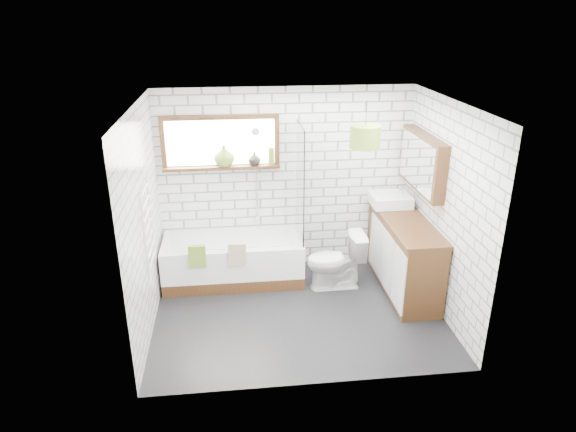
{
  "coord_description": "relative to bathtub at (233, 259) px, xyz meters",
  "views": [
    {
      "loc": [
        -0.73,
        -5.28,
        3.42
      ],
      "look_at": [
        -0.09,
        0.25,
        1.15
      ],
      "focal_mm": 32.0,
      "sensor_mm": 36.0,
      "label": 1
    }
  ],
  "objects": [
    {
      "name": "pendant",
      "position": [
        1.51,
        -0.75,
        1.8
      ],
      "size": [
        0.34,
        0.34,
        0.25
      ],
      "primitive_type": "cylinder",
      "color": "olive",
      "rests_on": "ceiling"
    },
    {
      "name": "bottle",
      "position": [
        0.56,
        0.33,
        1.3
      ],
      "size": [
        0.09,
        0.09,
        0.23
      ],
      "primitive_type": "cylinder",
      "rotation": [
        0.0,
        0.0,
        -0.24
      ],
      "color": "olive",
      "rests_on": "window"
    },
    {
      "name": "vase_olive",
      "position": [
        -0.06,
        0.33,
        1.32
      ],
      "size": [
        0.34,
        0.34,
        0.28
      ],
      "primitive_type": "imported",
      "rotation": [
        0.0,
        0.0,
        0.35
      ],
      "color": "olive",
      "rests_on": "window"
    },
    {
      "name": "vase_dark",
      "position": [
        0.33,
        0.33,
        1.27
      ],
      "size": [
        0.17,
        0.17,
        0.17
      ],
      "primitive_type": "imported",
      "rotation": [
        0.0,
        0.0,
        0.04
      ],
      "color": "black",
      "rests_on": "window"
    },
    {
      "name": "wall_right",
      "position": [
        2.46,
        -0.9,
        0.95
      ],
      "size": [
        0.01,
        2.6,
        2.5
      ],
      "primitive_type": "cube",
      "color": "white",
      "rests_on": "ground"
    },
    {
      "name": "shower_riser",
      "position": [
        0.36,
        0.36,
        1.05
      ],
      "size": [
        0.02,
        0.02,
        1.3
      ],
      "primitive_type": "cylinder",
      "color": "silver",
      "rests_on": "wall_back"
    },
    {
      "name": "towel_green",
      "position": [
        -0.44,
        -0.4,
        0.28
      ],
      "size": [
        0.21,
        0.06,
        0.29
      ],
      "primitive_type": "cube",
      "color": "olive",
      "rests_on": "bathtub"
    },
    {
      "name": "tap",
      "position": [
        2.28,
        0.05,
        0.8
      ],
      "size": [
        0.04,
        0.04,
        0.18
      ],
      "primitive_type": "cylinder",
      "rotation": [
        0.0,
        0.0,
        0.28
      ],
      "color": "silver",
      "rests_on": "vanity"
    },
    {
      "name": "basin",
      "position": [
        2.12,
        0.05,
        0.74
      ],
      "size": [
        0.51,
        0.44,
        0.15
      ],
      "primitive_type": "cube",
      "color": "white",
      "rests_on": "vanity"
    },
    {
      "name": "wall_front",
      "position": [
        0.76,
        -2.2,
        0.95
      ],
      "size": [
        3.4,
        0.01,
        2.5
      ],
      "primitive_type": "cube",
      "color": "white",
      "rests_on": "ground"
    },
    {
      "name": "bathtub",
      "position": [
        0.0,
        0.0,
        0.0
      ],
      "size": [
        1.83,
        0.81,
        0.59
      ],
      "primitive_type": "cube",
      "color": "white",
      "rests_on": "floor"
    },
    {
      "name": "wall_left",
      "position": [
        -0.95,
        -0.9,
        0.95
      ],
      "size": [
        0.01,
        2.6,
        2.5
      ],
      "primitive_type": "cube",
      "color": "white",
      "rests_on": "ground"
    },
    {
      "name": "toilet",
      "position": [
        1.31,
        -0.36,
        0.08
      ],
      "size": [
        0.44,
        0.75,
        0.76
      ],
      "primitive_type": "imported",
      "rotation": [
        0.0,
        0.0,
        -1.55
      ],
      "color": "white",
      "rests_on": "floor"
    },
    {
      "name": "floor",
      "position": [
        0.76,
        -0.9,
        -0.3
      ],
      "size": [
        3.4,
        2.6,
        0.01
      ],
      "primitive_type": "cube",
      "color": "black",
      "rests_on": "ground"
    },
    {
      "name": "towel_radiator",
      "position": [
        -0.9,
        -0.9,
        0.9
      ],
      "size": [
        0.06,
        0.52,
        1.0
      ],
      "primitive_type": "cube",
      "color": "white",
      "rests_on": "wall_left"
    },
    {
      "name": "ceiling",
      "position": [
        0.76,
        -0.9,
        2.21
      ],
      "size": [
        3.4,
        2.6,
        0.01
      ],
      "primitive_type": "cube",
      "color": "white",
      "rests_on": "ground"
    },
    {
      "name": "shower_screen",
      "position": [
        0.89,
        0.0,
        1.05
      ],
      "size": [
        0.02,
        0.72,
        1.5
      ],
      "primitive_type": "cube",
      "color": "white",
      "rests_on": "bathtub"
    },
    {
      "name": "towel_beige",
      "position": [
        0.05,
        -0.4,
        0.28
      ],
      "size": [
        0.22,
        0.06,
        0.29
      ],
      "primitive_type": "cube",
      "color": "tan",
      "rests_on": "bathtub"
    },
    {
      "name": "window",
      "position": [
        -0.09,
        0.36,
        1.5
      ],
      "size": [
        1.52,
        0.16,
        0.68
      ],
      "primitive_type": "cube",
      "color": "#371F0F",
      "rests_on": "wall_back"
    },
    {
      "name": "wall_back",
      "position": [
        0.76,
        0.41,
        0.95
      ],
      "size": [
        3.4,
        0.01,
        2.5
      ],
      "primitive_type": "cube",
      "color": "white",
      "rests_on": "ground"
    },
    {
      "name": "mirror_cabinet",
      "position": [
        2.38,
        -0.3,
        1.35
      ],
      "size": [
        0.16,
        1.2,
        0.7
      ],
      "primitive_type": "cube",
      "color": "#371F0F",
      "rests_on": "wall_right"
    },
    {
      "name": "vanity",
      "position": [
        2.18,
        -0.45,
        0.19
      ],
      "size": [
        0.54,
        1.68,
        0.96
      ],
      "primitive_type": "cube",
      "color": "#371F0F",
      "rests_on": "floor"
    }
  ]
}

